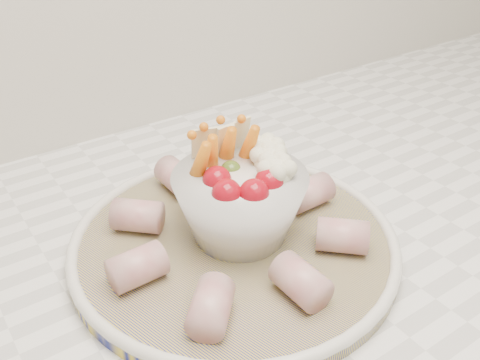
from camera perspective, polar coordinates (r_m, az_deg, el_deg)
serving_platter at (r=0.56m, az=-0.62°, el=-6.58°), size 0.41×0.41×0.02m
veggie_bowl at (r=0.54m, az=0.07°, el=-1.98°), size 0.14×0.14×0.11m
cured_meat_rolls at (r=0.55m, az=-0.74°, el=-4.85°), size 0.26×0.27×0.03m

